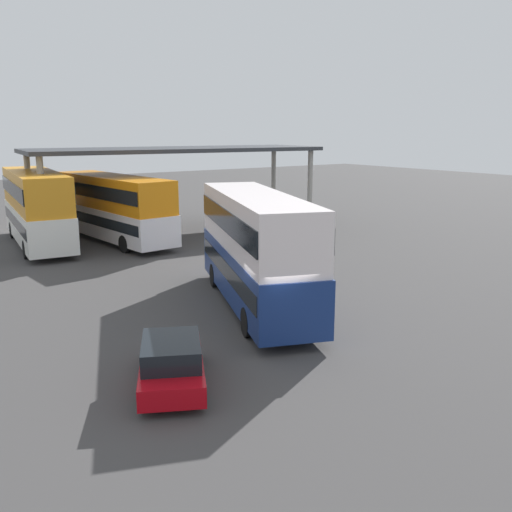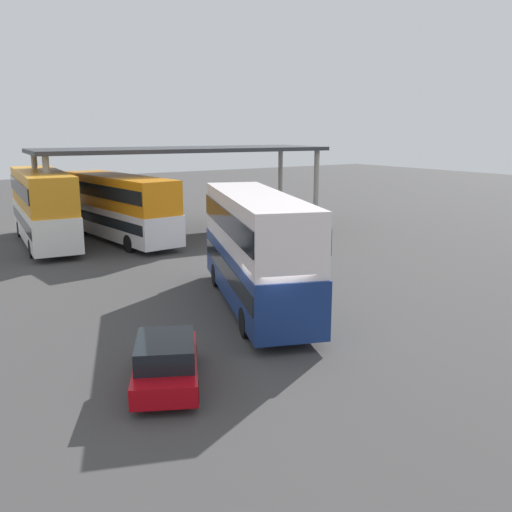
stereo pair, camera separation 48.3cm
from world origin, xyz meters
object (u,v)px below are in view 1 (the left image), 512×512
object	(u,v)px
double_decker_main	(256,246)
double_decker_near_canopy	(36,206)
double_decker_mid_row	(114,206)
parked_hatchback	(172,363)

from	to	relation	value
double_decker_main	double_decker_near_canopy	world-z (taller)	double_decker_main
double_decker_mid_row	double_decker_near_canopy	bearing A→B (deg)	67.12
double_decker_near_canopy	double_decker_mid_row	distance (m)	4.40
double_decker_main	double_decker_near_canopy	distance (m)	17.38
parked_hatchback	double_decker_mid_row	xyz separation A→B (m)	(6.26, 20.11, 1.54)
parked_hatchback	double_decker_near_canopy	world-z (taller)	double_decker_near_canopy
parked_hatchback	double_decker_mid_row	bearing A→B (deg)	9.31
parked_hatchback	double_decker_mid_row	size ratio (longest dim) A/B	0.37
double_decker_near_canopy	parked_hatchback	bearing A→B (deg)	-179.19
double_decker_near_canopy	double_decker_mid_row	world-z (taller)	double_decker_near_canopy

